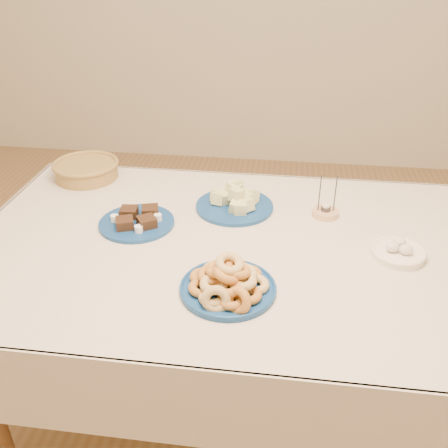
{
  "coord_description": "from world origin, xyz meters",
  "views": [
    {
      "loc": [
        0.18,
        -1.37,
        1.62
      ],
      "look_at": [
        0.0,
        -0.05,
        0.85
      ],
      "focal_mm": 40.0,
      "sensor_mm": 36.0,
      "label": 1
    }
  ],
  "objects": [
    {
      "name": "wicker_basket",
      "position": [
        -0.64,
        0.42,
        0.79
      ],
      "size": [
        0.29,
        0.29,
        0.07
      ],
      "rotation": [
        0.0,
        0.0,
        0.07
      ],
      "color": "olive",
      "rests_on": "dining_table"
    },
    {
      "name": "brownie_plate",
      "position": [
        -0.32,
        0.08,
        0.76
      ],
      "size": [
        0.34,
        0.34,
        0.05
      ],
      "rotation": [
        0.0,
        0.0,
        0.39
      ],
      "color": "navy",
      "rests_on": "dining_table"
    },
    {
      "name": "donut_platter",
      "position": [
        0.04,
        -0.26,
        0.78
      ],
      "size": [
        0.3,
        0.3,
        0.12
      ],
      "rotation": [
        0.0,
        0.0,
        -0.08
      ],
      "color": "navy",
      "rests_on": "dining_table"
    },
    {
      "name": "dining_table",
      "position": [
        0.0,
        0.0,
        0.64
      ],
      "size": [
        1.71,
        1.11,
        0.75
      ],
      "color": "brown",
      "rests_on": "ground"
    },
    {
      "name": "ground",
      "position": [
        0.0,
        0.0,
        0.0
      ],
      "size": [
        5.0,
        5.0,
        0.0
      ],
      "primitive_type": "plane",
      "color": "olive",
      "rests_on": "ground"
    },
    {
      "name": "egg_bowl",
      "position": [
        0.54,
        -0.01,
        0.77
      ],
      "size": [
        0.17,
        0.17,
        0.06
      ],
      "rotation": [
        0.0,
        0.0,
        0.0
      ],
      "color": "white",
      "rests_on": "dining_table"
    },
    {
      "name": "candle_holder",
      "position": [
        0.33,
        0.23,
        0.76
      ],
      "size": [
        0.1,
        0.1,
        0.16
      ],
      "rotation": [
        0.0,
        0.0,
        0.07
      ],
      "color": "tan",
      "rests_on": "dining_table"
    },
    {
      "name": "melon_plate",
      "position": [
        -0.0,
        0.24,
        0.78
      ],
      "size": [
        0.31,
        0.31,
        0.1
      ],
      "rotation": [
        0.0,
        0.0,
        0.08
      ],
      "color": "navy",
      "rests_on": "dining_table"
    }
  ]
}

